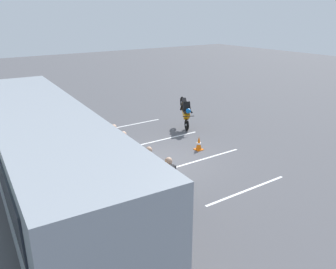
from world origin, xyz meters
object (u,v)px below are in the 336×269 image
at_px(tour_bus, 46,164).
at_px(traffic_cone, 199,143).
at_px(spectator_far_left, 169,179).
at_px(parked_motorcycle_silver, 144,198).
at_px(spectator_centre, 126,160).
at_px(spectator_far_right, 114,142).
at_px(spectator_left, 149,166).
at_px(spectator_right, 124,149).
at_px(stunt_motorcycle, 185,110).

distance_m(tour_bus, traffic_cone, 7.22).
xyz_separation_m(spectator_far_left, parked_motorcycle_silver, (0.22, 0.74, -0.54)).
relative_size(spectator_centre, spectator_far_right, 1.00).
bearing_deg(spectator_left, spectator_centre, 26.80).
xyz_separation_m(spectator_left, parked_motorcycle_silver, (-0.89, 0.73, -0.53)).
bearing_deg(spectator_left, traffic_cone, -61.50).
bearing_deg(spectator_far_right, spectator_centre, 165.88).
relative_size(tour_bus, spectator_right, 6.52).
bearing_deg(spectator_left, tour_bus, 77.62).
xyz_separation_m(tour_bus, spectator_far_left, (-1.78, -3.09, -0.62)).
xyz_separation_m(spectator_far_left, spectator_left, (1.11, 0.01, -0.01)).
distance_m(spectator_left, parked_motorcycle_silver, 1.27).
relative_size(spectator_far_left, traffic_cone, 2.73).
relative_size(spectator_left, spectator_right, 0.98).
height_order(spectator_left, parked_motorcycle_silver, spectator_left).
xyz_separation_m(parked_motorcycle_silver, stunt_motorcycle, (5.71, -5.92, 0.51)).
bearing_deg(spectator_far_right, spectator_left, 178.86).
height_order(spectator_right, spectator_far_right, spectator_right).
relative_size(spectator_right, parked_motorcycle_silver, 0.85).
distance_m(spectator_centre, parked_motorcycle_silver, 1.82).
relative_size(spectator_centre, parked_motorcycle_silver, 0.85).
xyz_separation_m(spectator_right, parked_motorcycle_silver, (-2.61, 0.71, -0.56)).
bearing_deg(spectator_far_left, spectator_right, 0.68).
bearing_deg(spectator_centre, tour_bus, 92.98).
distance_m(tour_bus, spectator_far_right, 3.76).
bearing_deg(stunt_motorcycle, spectator_far_right, 112.79).
distance_m(spectator_far_left, spectator_right, 2.82).
bearing_deg(spectator_right, tour_bus, 108.74).
relative_size(spectator_centre, traffic_cone, 2.76).
distance_m(spectator_right, traffic_cone, 3.98).
xyz_separation_m(spectator_far_right, traffic_cone, (-0.57, -3.81, -0.73)).
distance_m(tour_bus, spectator_right, 3.29).
bearing_deg(spectator_far_left, tour_bus, 60.03).
height_order(spectator_left, spectator_right, spectator_right).
distance_m(tour_bus, spectator_centre, 2.74).
bearing_deg(tour_bus, spectator_far_right, -57.62).
relative_size(stunt_motorcycle, traffic_cone, 3.02).
bearing_deg(parked_motorcycle_silver, spectator_right, -15.16).
bearing_deg(stunt_motorcycle, spectator_centre, 125.59).
distance_m(spectator_left, stunt_motorcycle, 7.08).
relative_size(spectator_left, parked_motorcycle_silver, 0.83).
xyz_separation_m(tour_bus, traffic_cone, (1.42, -6.95, -1.34)).
xyz_separation_m(spectator_far_left, traffic_cone, (3.21, -3.86, -0.72)).
height_order(tour_bus, parked_motorcycle_silver, tour_bus).
relative_size(spectator_centre, stunt_motorcycle, 0.91).
bearing_deg(spectator_right, spectator_far_left, -179.32).
bearing_deg(traffic_cone, spectator_right, 95.65).
distance_m(spectator_left, spectator_far_right, 2.67).
relative_size(spectator_far_right, traffic_cone, 2.76).
bearing_deg(stunt_motorcycle, tour_bus, 116.63).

